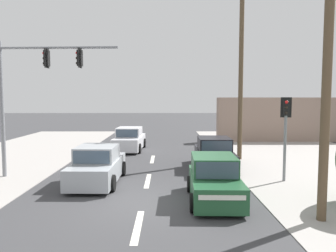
{
  "coord_description": "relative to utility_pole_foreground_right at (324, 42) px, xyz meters",
  "views": [
    {
      "loc": [
        0.77,
        -10.73,
        3.5
      ],
      "look_at": [
        0.87,
        4.0,
        2.27
      ],
      "focal_mm": 35.0,
      "sensor_mm": 36.0,
      "label": 1
    }
  ],
  "objects": [
    {
      "name": "lane_dash_near",
      "position": [
        -5.1,
        -0.35,
        -5.05
      ],
      "size": [
        0.2,
        2.4,
        0.01
      ],
      "primitive_type": "cube",
      "color": "silver",
      "rests_on": "ground"
    },
    {
      "name": "shopfront_wall_far",
      "position": [
        5.9,
        17.65,
        -3.25
      ],
      "size": [
        12.0,
        1.0,
        3.6
      ],
      "primitive_type": "cube",
      "color": "gray",
      "rests_on": "ground"
    },
    {
      "name": "pedestal_signal_right_kerb",
      "position": [
        0.68,
        4.51,
        -2.63
      ],
      "size": [
        0.44,
        0.31,
        3.56
      ],
      "color": "slate",
      "rests_on": "ground"
    },
    {
      "name": "utility_pole_midground_right",
      "position": [
        -0.08,
        9.56,
        0.53
      ],
      "size": [
        1.8,
        0.26,
        10.67
      ],
      "color": "brown",
      "rests_on": "ground"
    },
    {
      "name": "lane_dash_mid",
      "position": [
        -5.1,
        4.65,
        -5.05
      ],
      "size": [
        0.2,
        2.4,
        0.01
      ],
      "primitive_type": "cube",
      "color": "silver",
      "rests_on": "ground"
    },
    {
      "name": "ground_plane",
      "position": [
        -5.1,
        1.65,
        -5.05
      ],
      "size": [
        140.0,
        140.0,
        0.0
      ],
      "primitive_type": "plane",
      "color": "#3A3A3D"
    },
    {
      "name": "traffic_signal_mast",
      "position": [
        -10.28,
        5.37,
        -0.91
      ],
      "size": [
        5.29,
        0.51,
        6.0
      ],
      "color": "slate",
      "rests_on": "ground"
    },
    {
      "name": "sedan_crossing_left",
      "position": [
        -6.81,
        13.06,
        -4.35
      ],
      "size": [
        2.06,
        4.32,
        1.56
      ],
      "color": "silver",
      "rests_on": "ground"
    },
    {
      "name": "hatchback_receding_far",
      "position": [
        -2.66,
        1.94,
        -4.35
      ],
      "size": [
        1.86,
        3.68,
        1.53
      ],
      "color": "#235633",
      "rests_on": "ground"
    },
    {
      "name": "sedan_kerbside_parked",
      "position": [
        -7.17,
        4.36,
        -4.35
      ],
      "size": [
        1.96,
        4.27,
        1.56
      ],
      "color": "#A3A8AD",
      "rests_on": "ground"
    },
    {
      "name": "sedan_oncoming_near",
      "position": [
        -1.9,
        7.14,
        -4.35
      ],
      "size": [
        1.96,
        4.27,
        1.56
      ],
      "color": "black",
      "rests_on": "ground"
    },
    {
      "name": "lane_dash_far",
      "position": [
        -5.1,
        9.65,
        -5.05
      ],
      "size": [
        0.2,
        2.4,
        0.01
      ],
      "primitive_type": "cube",
      "color": "silver",
      "rests_on": "ground"
    },
    {
      "name": "utility_pole_foreground_right",
      "position": [
        0.0,
        0.0,
        0.0
      ],
      "size": [
        3.78,
        0.61,
        9.38
      ],
      "color": "brown",
      "rests_on": "ground"
    }
  ]
}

